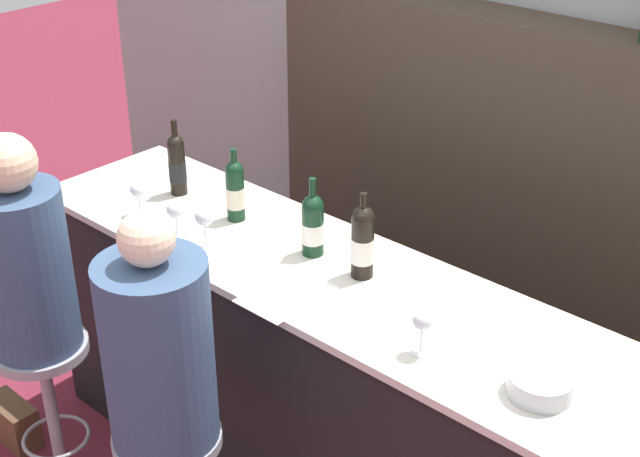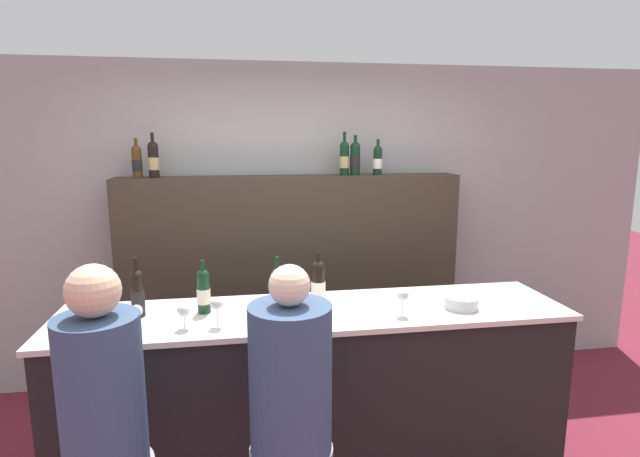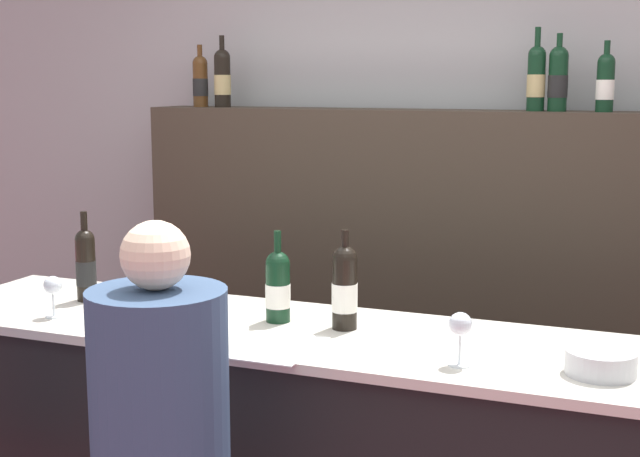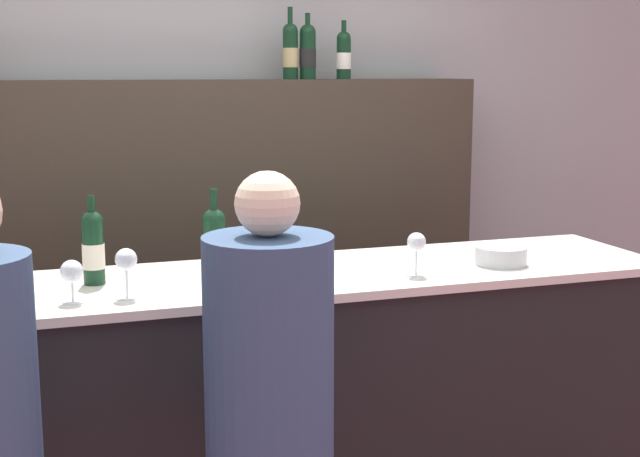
{
  "view_description": "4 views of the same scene",
  "coord_description": "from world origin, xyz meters",
  "px_view_note": "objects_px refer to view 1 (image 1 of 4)",
  "views": [
    {
      "loc": [
        1.69,
        -1.7,
        2.67
      ],
      "look_at": [
        -0.16,
        0.35,
        1.2
      ],
      "focal_mm": 50.0,
      "sensor_mm": 36.0,
      "label": 1
    },
    {
      "loc": [
        -0.4,
        -2.3,
        2.03
      ],
      "look_at": [
        0.04,
        0.39,
        1.52
      ],
      "focal_mm": 28.0,
      "sensor_mm": 36.0,
      "label": 2
    },
    {
      "loc": [
        0.96,
        -2.19,
        1.85
      ],
      "look_at": [
        -0.02,
        0.26,
        1.41
      ],
      "focal_mm": 50.0,
      "sensor_mm": 36.0,
      "label": 3
    },
    {
      "loc": [
        -0.81,
        -2.58,
        1.77
      ],
      "look_at": [
        0.17,
        0.36,
        1.22
      ],
      "focal_mm": 50.0,
      "sensor_mm": 36.0,
      "label": 4
    }
  ],
  "objects_px": {
    "wine_bottle_counter_0": "(177,164)",
    "wine_glass_2": "(204,219)",
    "wine_bottle_counter_1": "(235,190)",
    "wine_glass_0": "(138,191)",
    "wine_glass_3": "(423,322)",
    "handbag": "(13,422)",
    "wine_bottle_counter_3": "(363,241)",
    "bar_stool_left": "(45,376)",
    "metal_bowl": "(540,385)",
    "guest_seated_right": "(158,347)",
    "wine_bottle_counter_2": "(313,224)",
    "guest_seated_left": "(24,259)",
    "wine_glass_1": "(176,211)"
  },
  "relations": [
    {
      "from": "wine_bottle_counter_0",
      "to": "wine_glass_2",
      "type": "height_order",
      "value": "wine_bottle_counter_0"
    },
    {
      "from": "wine_bottle_counter_1",
      "to": "wine_glass_0",
      "type": "height_order",
      "value": "wine_bottle_counter_1"
    },
    {
      "from": "wine_glass_3",
      "to": "handbag",
      "type": "xyz_separation_m",
      "value": [
        -1.78,
        -0.48,
        -1.08
      ]
    },
    {
      "from": "wine_bottle_counter_3",
      "to": "wine_glass_0",
      "type": "height_order",
      "value": "wine_bottle_counter_3"
    },
    {
      "from": "wine_glass_3",
      "to": "bar_stool_left",
      "type": "relative_size",
      "value": 0.22
    },
    {
      "from": "wine_glass_3",
      "to": "metal_bowl",
      "type": "distance_m",
      "value": 0.38
    },
    {
      "from": "wine_bottle_counter_1",
      "to": "wine_glass_2",
      "type": "relative_size",
      "value": 1.86
    },
    {
      "from": "wine_glass_0",
      "to": "wine_bottle_counter_1",
      "type": "bearing_deg",
      "value": 36.59
    },
    {
      "from": "guest_seated_right",
      "to": "wine_bottle_counter_2",
      "type": "bearing_deg",
      "value": 89.69
    },
    {
      "from": "wine_glass_0",
      "to": "guest_seated_right",
      "type": "distance_m",
      "value": 0.87
    },
    {
      "from": "bar_stool_left",
      "to": "wine_glass_3",
      "type": "bearing_deg",
      "value": 18.94
    },
    {
      "from": "metal_bowl",
      "to": "guest_seated_left",
      "type": "relative_size",
      "value": 0.22
    },
    {
      "from": "wine_bottle_counter_2",
      "to": "wine_glass_2",
      "type": "relative_size",
      "value": 1.89
    },
    {
      "from": "guest_seated_left",
      "to": "wine_bottle_counter_1",
      "type": "bearing_deg",
      "value": 63.25
    },
    {
      "from": "wine_glass_1",
      "to": "handbag",
      "type": "height_order",
      "value": "wine_glass_1"
    },
    {
      "from": "wine_bottle_counter_1",
      "to": "wine_glass_3",
      "type": "bearing_deg",
      "value": -12.22
    },
    {
      "from": "wine_glass_1",
      "to": "guest_seated_right",
      "type": "xyz_separation_m",
      "value": [
        0.48,
        -0.48,
        -0.13
      ]
    },
    {
      "from": "bar_stool_left",
      "to": "wine_glass_2",
      "type": "bearing_deg",
      "value": 47.81
    },
    {
      "from": "wine_glass_1",
      "to": "wine_glass_2",
      "type": "relative_size",
      "value": 0.84
    },
    {
      "from": "wine_bottle_counter_0",
      "to": "guest_seated_right",
      "type": "relative_size",
      "value": 0.39
    },
    {
      "from": "guest_seated_right",
      "to": "wine_bottle_counter_1",
      "type": "bearing_deg",
      "value": 119.22
    },
    {
      "from": "handbag",
      "to": "wine_glass_2",
      "type": "bearing_deg",
      "value": 31.15
    },
    {
      "from": "wine_glass_2",
      "to": "guest_seated_right",
      "type": "distance_m",
      "value": 0.6
    },
    {
      "from": "wine_bottle_counter_3",
      "to": "wine_bottle_counter_2",
      "type": "bearing_deg",
      "value": 180.0
    },
    {
      "from": "wine_bottle_counter_3",
      "to": "metal_bowl",
      "type": "xyz_separation_m",
      "value": [
        0.79,
        -0.16,
        -0.1
      ]
    },
    {
      "from": "wine_glass_1",
      "to": "bar_stool_left",
      "type": "height_order",
      "value": "wine_glass_1"
    },
    {
      "from": "wine_glass_0",
      "to": "wine_glass_2",
      "type": "distance_m",
      "value": 0.39
    },
    {
      "from": "wine_bottle_counter_3",
      "to": "guest_seated_left",
      "type": "xyz_separation_m",
      "value": [
        -0.99,
        -0.71,
        -0.15
      ]
    },
    {
      "from": "wine_bottle_counter_0",
      "to": "guest_seated_left",
      "type": "relative_size",
      "value": 0.37
    },
    {
      "from": "wine_bottle_counter_3",
      "to": "wine_glass_3",
      "type": "height_order",
      "value": "wine_bottle_counter_3"
    },
    {
      "from": "wine_glass_0",
      "to": "guest_seated_left",
      "type": "bearing_deg",
      "value": -96.13
    },
    {
      "from": "wine_glass_3",
      "to": "guest_seated_left",
      "type": "xyz_separation_m",
      "value": [
        -1.41,
        -0.48,
        -0.12
      ]
    },
    {
      "from": "wine_bottle_counter_0",
      "to": "wine_bottle_counter_3",
      "type": "distance_m",
      "value": 0.98
    },
    {
      "from": "wine_glass_0",
      "to": "wine_glass_1",
      "type": "distance_m",
      "value": 0.23
    },
    {
      "from": "wine_bottle_counter_3",
      "to": "wine_glass_3",
      "type": "bearing_deg",
      "value": -28.45
    },
    {
      "from": "guest_seated_right",
      "to": "wine_glass_1",
      "type": "bearing_deg",
      "value": 134.75
    },
    {
      "from": "wine_bottle_counter_3",
      "to": "wine_glass_0",
      "type": "relative_size",
      "value": 2.28
    },
    {
      "from": "wine_bottle_counter_3",
      "to": "guest_seated_right",
      "type": "bearing_deg",
      "value": -108.15
    },
    {
      "from": "wine_bottle_counter_0",
      "to": "wine_glass_0",
      "type": "height_order",
      "value": "wine_bottle_counter_0"
    },
    {
      "from": "bar_stool_left",
      "to": "guest_seated_right",
      "type": "xyz_separation_m",
      "value": [
        0.76,
        -0.0,
        0.5
      ]
    },
    {
      "from": "metal_bowl",
      "to": "guest_seated_right",
      "type": "height_order",
      "value": "guest_seated_right"
    },
    {
      "from": "wine_glass_1",
      "to": "wine_glass_2",
      "type": "bearing_deg",
      "value": 0.0
    },
    {
      "from": "wine_glass_2",
      "to": "handbag",
      "type": "height_order",
      "value": "wine_glass_2"
    },
    {
      "from": "wine_bottle_counter_1",
      "to": "wine_glass_2",
      "type": "distance_m",
      "value": 0.24
    },
    {
      "from": "wine_glass_1",
      "to": "metal_bowl",
      "type": "xyz_separation_m",
      "value": [
        1.5,
        0.06,
        -0.06
      ]
    },
    {
      "from": "wine_bottle_counter_3",
      "to": "wine_glass_2",
      "type": "relative_size",
      "value": 2.0
    },
    {
      "from": "bar_stool_left",
      "to": "handbag",
      "type": "distance_m",
      "value": 0.57
    },
    {
      "from": "wine_bottle_counter_1",
      "to": "wine_glass_2",
      "type": "bearing_deg",
      "value": -70.64
    },
    {
      "from": "wine_glass_2",
      "to": "bar_stool_left",
      "type": "bearing_deg",
      "value": -132.19
    },
    {
      "from": "wine_glass_2",
      "to": "guest_seated_left",
      "type": "xyz_separation_m",
      "value": [
        -0.44,
        -0.48,
        -0.13
      ]
    }
  ]
}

